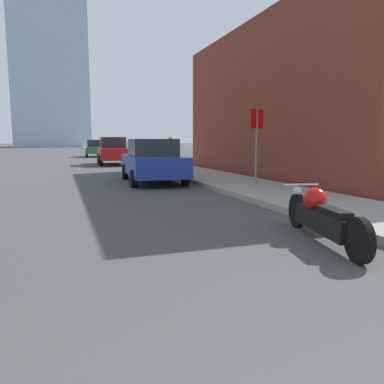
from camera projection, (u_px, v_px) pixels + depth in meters
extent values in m
cube|color=gray|center=(117.00, 154.00, 39.40)|extent=(2.54, 240.00, 0.15)
cube|color=brown|center=(379.00, 106.00, 16.98)|extent=(13.25, 13.24, 6.17)
cube|color=#9EB7CC|center=(48.00, 14.00, 86.95)|extent=(16.53, 16.53, 61.26)
cylinder|color=black|center=(297.00, 211.00, 6.67)|extent=(0.23, 0.60, 0.60)
cylinder|color=black|center=(359.00, 240.00, 4.68)|extent=(0.23, 0.60, 0.60)
cube|color=black|center=(323.00, 221.00, 5.67)|extent=(0.58, 1.55, 0.31)
sphere|color=red|center=(315.00, 199.00, 5.93)|extent=(0.38, 0.38, 0.38)
cube|color=black|center=(334.00, 212.00, 5.32)|extent=(0.37, 0.73, 0.10)
sphere|color=silver|center=(297.00, 191.00, 6.65)|extent=(0.16, 0.16, 0.16)
cylinder|color=silver|center=(301.00, 185.00, 6.50)|extent=(0.61, 0.18, 0.04)
cube|color=#1E3899|center=(153.00, 165.00, 13.83)|extent=(2.10, 4.62, 0.69)
cube|color=#23282D|center=(152.00, 147.00, 13.74)|extent=(1.69, 2.26, 0.61)
cylinder|color=black|center=(125.00, 172.00, 14.97)|extent=(0.24, 0.61, 0.60)
cylinder|color=black|center=(168.00, 171.00, 15.45)|extent=(0.24, 0.61, 0.60)
cylinder|color=black|center=(134.00, 178.00, 12.31)|extent=(0.24, 0.61, 0.60)
cylinder|color=black|center=(185.00, 177.00, 12.78)|extent=(0.24, 0.61, 0.60)
cube|color=red|center=(113.00, 154.00, 23.89)|extent=(1.96, 4.43, 0.71)
cube|color=#23282D|center=(113.00, 143.00, 23.80)|extent=(1.58, 2.16, 0.68)
cylinder|color=black|center=(99.00, 158.00, 24.99)|extent=(0.23, 0.72, 0.71)
cylinder|color=black|center=(124.00, 158.00, 25.46)|extent=(0.23, 0.72, 0.71)
cylinder|color=black|center=(101.00, 160.00, 22.43)|extent=(0.23, 0.72, 0.71)
cylinder|color=black|center=(129.00, 160.00, 22.89)|extent=(0.23, 0.72, 0.71)
cube|color=#1E6B33|center=(96.00, 150.00, 35.31)|extent=(1.98, 4.08, 0.62)
cube|color=#23282D|center=(95.00, 143.00, 35.23)|extent=(1.59, 2.00, 0.64)
cylinder|color=black|center=(87.00, 153.00, 36.31)|extent=(0.24, 0.70, 0.69)
cylinder|color=black|center=(104.00, 153.00, 36.75)|extent=(0.24, 0.70, 0.69)
cylinder|color=black|center=(87.00, 154.00, 33.96)|extent=(0.24, 0.70, 0.69)
cylinder|color=black|center=(105.00, 154.00, 34.40)|extent=(0.24, 0.70, 0.69)
cylinder|color=slate|center=(256.00, 147.00, 11.80)|extent=(0.07, 0.07, 2.36)
cube|color=red|center=(257.00, 119.00, 11.68)|extent=(0.57, 0.26, 0.60)
cube|color=#38383D|center=(170.00, 161.00, 18.96)|extent=(0.29, 0.20, 0.76)
cube|color=black|center=(170.00, 147.00, 18.87)|extent=(0.36, 0.20, 0.60)
sphere|color=tan|center=(170.00, 139.00, 18.81)|extent=(0.22, 0.22, 0.22)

